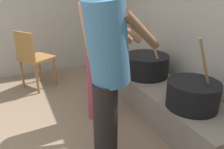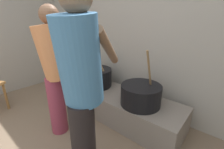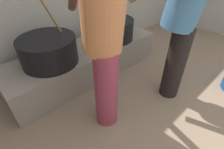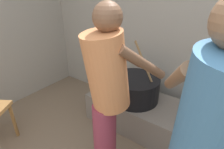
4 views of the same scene
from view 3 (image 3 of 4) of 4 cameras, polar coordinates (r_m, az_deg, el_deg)
hearth_ledge at (r=2.23m, az=-8.52°, el=4.55°), size 1.97×0.60×0.36m
cooking_pot_main at (r=1.89m, az=-20.19°, el=7.52°), size 0.57×0.57×0.73m
cooking_pot_secondary at (r=2.31m, az=0.67°, el=14.81°), size 0.50×0.50×0.71m
cook_in_orange_shirt at (r=1.24m, az=-2.85°, el=13.14°), size 0.54×0.71×1.52m
cook_in_blue_shirt at (r=1.67m, az=22.90°, el=18.65°), size 0.57×0.74×1.60m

